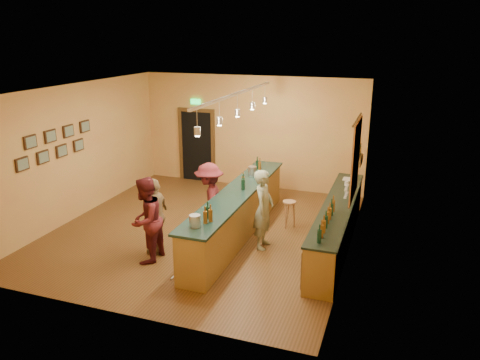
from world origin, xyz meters
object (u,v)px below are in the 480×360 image
(customer_a, at_px, (146,220))
(customer_b, at_px, (156,216))
(bartender, at_px, (264,209))
(back_counter, at_px, (337,225))
(customer_c, at_px, (209,201))
(bar_stool, at_px, (289,207))
(tasting_bar, at_px, (237,210))

(customer_a, xyz_separation_m, customer_b, (-0.02, 0.42, -0.07))
(bartender, bearing_deg, customer_a, 122.67)
(back_counter, height_order, customer_c, customer_c)
(back_counter, distance_m, customer_b, 3.76)
(bartender, bearing_deg, customer_b, 113.44)
(customer_b, bearing_deg, customer_c, 140.31)
(bar_stool, bearing_deg, bartender, -102.33)
(bar_stool, bearing_deg, customer_a, -131.16)
(tasting_bar, bearing_deg, customer_c, -153.62)
(back_counter, xyz_separation_m, customer_b, (-3.44, -1.48, 0.30))
(tasting_bar, relative_size, bar_stool, 8.08)
(back_counter, distance_m, bartender, 1.58)
(tasting_bar, xyz_separation_m, customer_c, (-0.55, -0.27, 0.24))
(back_counter, relative_size, customer_a, 2.65)
(customer_b, height_order, customer_c, customer_c)
(bartender, xyz_separation_m, customer_a, (-1.98, -1.35, 0.02))
(back_counter, bearing_deg, customer_b, -156.70)
(back_counter, bearing_deg, customer_a, -150.99)
(customer_a, bearing_deg, customer_c, 153.88)
(tasting_bar, height_order, customer_a, customer_a)
(customer_b, bearing_deg, back_counter, 109.46)
(customer_a, relative_size, customer_c, 1.02)
(back_counter, xyz_separation_m, customer_c, (-2.70, -0.45, 0.36))
(back_counter, height_order, bar_stool, back_counter)
(customer_a, xyz_separation_m, bar_stool, (2.24, 2.56, -0.37))
(customer_b, xyz_separation_m, customer_c, (0.74, 1.03, 0.05))
(customer_c, height_order, bar_stool, customer_c)
(back_counter, height_order, customer_b, customer_b)
(tasting_bar, xyz_separation_m, customer_b, (-1.29, -1.30, 0.18))
(back_counter, height_order, bartender, bartender)
(customer_c, bearing_deg, customer_a, -44.54)
(back_counter, height_order, tasting_bar, tasting_bar)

